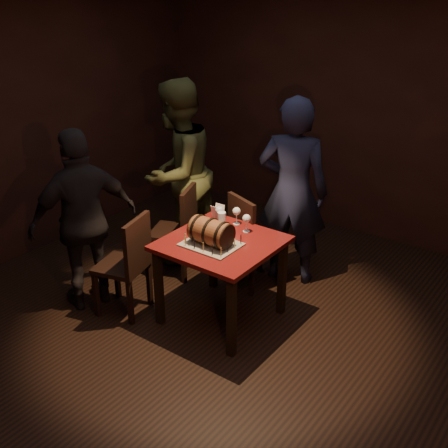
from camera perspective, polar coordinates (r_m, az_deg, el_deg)
The scene contains 16 objects.
room_shell at distance 4.30m, azimuth -0.57°, elevation 5.29°, with size 5.04×5.04×2.80m.
pub_table at distance 4.71m, azimuth -0.28°, elevation -2.96°, with size 0.90×0.90×0.75m.
cake_board at distance 4.60m, azimuth -1.31°, elevation -2.10°, with size 0.45×0.35×0.01m, color gray.
barrel_cake at distance 4.55m, azimuth -1.33°, elevation -0.81°, with size 0.39×0.23×0.23m.
birthday_candles at distance 4.58m, azimuth -1.30°, elevation -1.58°, with size 0.40×0.30×0.09m.
wine_glass_left at distance 4.94m, azimuth -0.50°, elevation 1.33°, with size 0.07×0.07×0.16m.
wine_glass_mid at distance 4.93m, azimuth 1.29°, elevation 1.23°, with size 0.07×0.07×0.16m.
wine_glass_right at distance 4.78m, azimuth 2.30°, elevation 0.48°, with size 0.07×0.07×0.16m.
pint_of_ale at distance 4.87m, azimuth -0.24°, elevation 0.35°, with size 0.07×0.07×0.15m.
menu_card at distance 5.05m, azimuth -0.65°, elevation 1.19°, with size 0.10×0.05×0.13m, color white, non-canonical shape.
chair_back at distance 5.27m, azimuth 2.65°, elevation -1.28°, with size 0.52×0.52×0.93m.
chair_left_rear at distance 5.48m, azimuth -4.52°, elevation -0.25°, with size 0.52×0.52×0.93m.
chair_left_front at distance 4.91m, azimuth -9.65°, elevation -3.66°, with size 0.49×0.49×0.93m.
person_back at distance 5.29m, azimuth 6.97°, elevation 3.24°, with size 0.66×0.43×1.82m, color #191A32.
person_left_rear at distance 5.67m, azimuth -4.77°, elevation 5.15°, with size 0.91×0.71×1.88m, color #424422.
person_left_front at distance 5.02m, azimuth -14.02°, elevation 0.34°, with size 0.96×0.40×1.64m, color black.
Camera 1 is at (2.43, -3.24, 2.83)m, focal length 45.00 mm.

